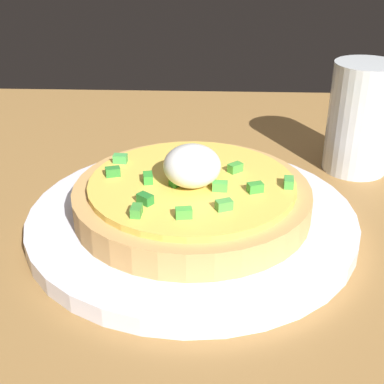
# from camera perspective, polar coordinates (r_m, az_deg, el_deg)

# --- Properties ---
(dining_table) EXTENTS (1.14, 0.76, 0.02)m
(dining_table) POSITION_cam_1_polar(r_m,az_deg,el_deg) (0.53, 4.32, -2.64)
(dining_table) COLOR olive
(dining_table) RESTS_ON ground
(plate) EXTENTS (0.29, 0.29, 0.02)m
(plate) POSITION_cam_1_polar(r_m,az_deg,el_deg) (0.49, -0.00, -2.89)
(plate) COLOR white
(plate) RESTS_ON dining_table
(pizza) EXTENTS (0.21, 0.21, 0.07)m
(pizza) POSITION_cam_1_polar(r_m,az_deg,el_deg) (0.48, -0.00, -0.34)
(pizza) COLOR tan
(pizza) RESTS_ON plate
(cup_near) EXTENTS (0.07, 0.07, 0.12)m
(cup_near) POSITION_cam_1_polar(r_m,az_deg,el_deg) (0.61, 17.39, 6.93)
(cup_near) COLOR silver
(cup_near) RESTS_ON dining_table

